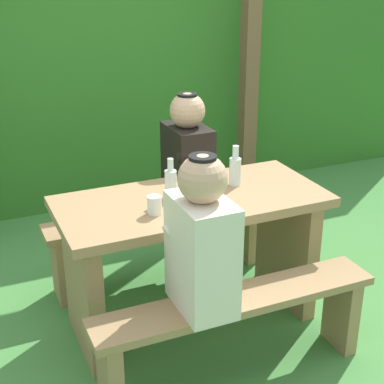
% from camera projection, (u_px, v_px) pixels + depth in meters
% --- Properties ---
extents(ground_plane, '(12.00, 12.00, 0.00)m').
position_uv_depth(ground_plane, '(192.00, 319.00, 3.30)').
color(ground_plane, '#478741').
extents(hedge_backdrop, '(6.40, 0.63, 1.90)m').
position_uv_depth(hedge_backdrop, '(88.00, 82.00, 4.71)').
color(hedge_backdrop, '#317024').
rests_on(hedge_backdrop, ground_plane).
extents(pergola_post_right, '(0.12, 0.12, 2.07)m').
position_uv_depth(pergola_post_right, '(249.00, 73.00, 4.61)').
color(pergola_post_right, brown).
rests_on(pergola_post_right, ground_plane).
extents(picnic_table, '(1.40, 0.64, 0.75)m').
position_uv_depth(picnic_table, '(192.00, 239.00, 3.10)').
color(picnic_table, '#9E7A51').
rests_on(picnic_table, ground_plane).
extents(bench_near, '(1.40, 0.24, 0.45)m').
position_uv_depth(bench_near, '(236.00, 320.00, 2.74)').
color(bench_near, '#9E7A51').
rests_on(bench_near, ground_plane).
extents(bench_far, '(1.40, 0.24, 0.45)m').
position_uv_depth(bench_far, '(159.00, 231.00, 3.61)').
color(bench_far, '#9E7A51').
rests_on(bench_far, ground_plane).
extents(person_white_shirt, '(0.25, 0.35, 0.72)m').
position_uv_depth(person_white_shirt, '(202.00, 240.00, 2.50)').
color(person_white_shirt, silver).
rests_on(person_white_shirt, bench_near).
extents(person_black_coat, '(0.25, 0.35, 0.72)m').
position_uv_depth(person_black_coat, '(188.00, 157.00, 3.50)').
color(person_black_coat, black).
rests_on(person_black_coat, bench_far).
extents(drinking_glass, '(0.07, 0.07, 0.09)m').
position_uv_depth(drinking_glass, '(154.00, 205.00, 2.81)').
color(drinking_glass, silver).
rests_on(drinking_glass, picnic_table).
extents(bottle_left, '(0.06, 0.06, 0.22)m').
position_uv_depth(bottle_left, '(235.00, 169.00, 3.14)').
color(bottle_left, silver).
rests_on(bottle_left, picnic_table).
extents(bottle_right, '(0.06, 0.06, 0.22)m').
position_uv_depth(bottle_right, '(171.00, 183.00, 2.97)').
color(bottle_right, silver).
rests_on(bottle_right, picnic_table).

